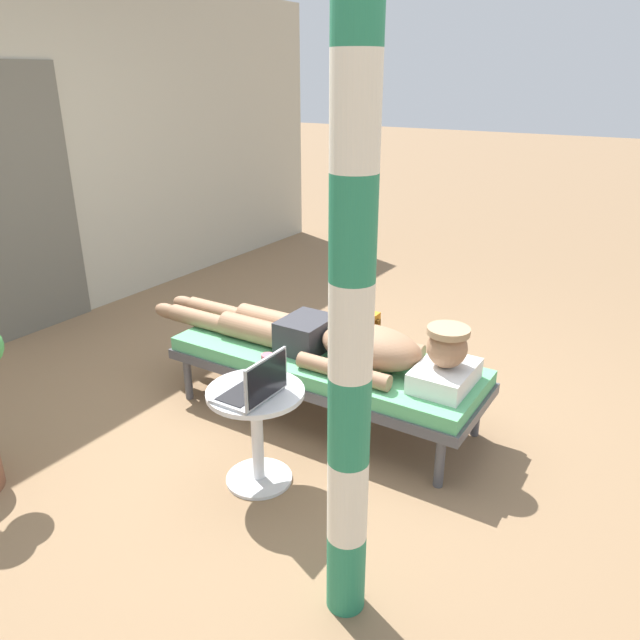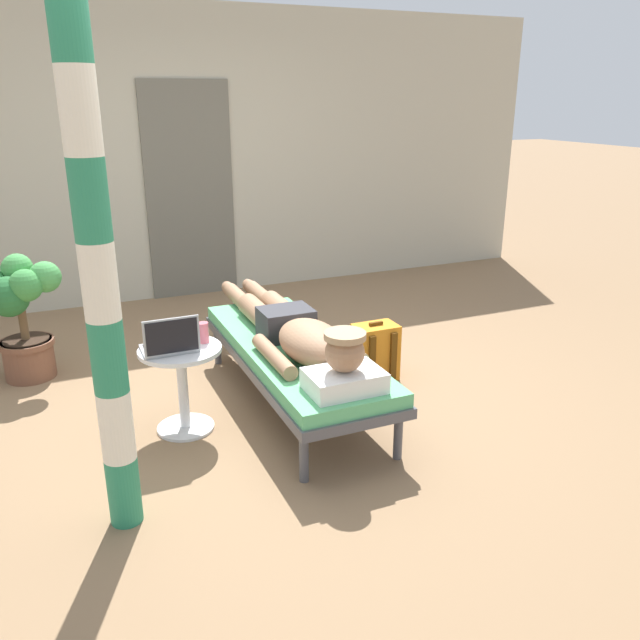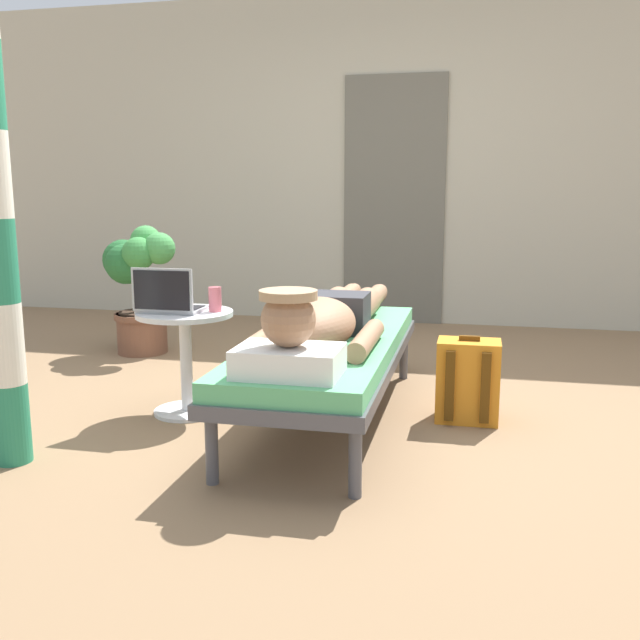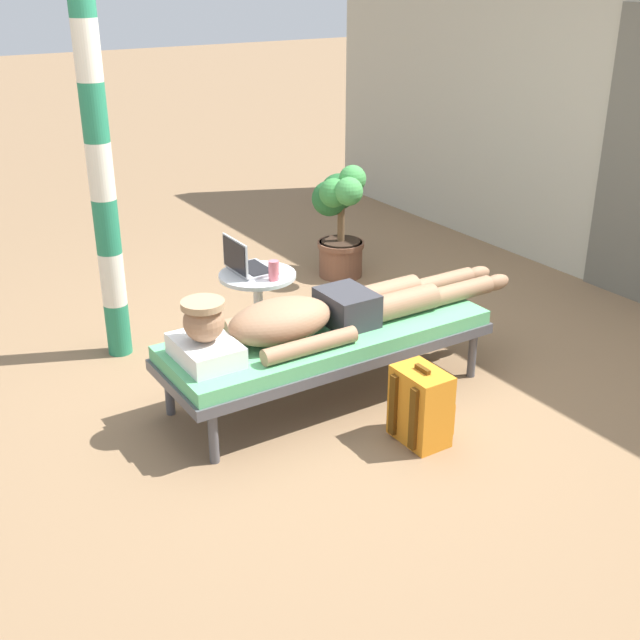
% 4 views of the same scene
% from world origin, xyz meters
% --- Properties ---
extents(ground_plane, '(40.00, 40.00, 0.00)m').
position_xyz_m(ground_plane, '(0.00, 0.00, 0.00)').
color(ground_plane, '#846647').
extents(house_wall_back, '(7.60, 0.20, 2.70)m').
position_xyz_m(house_wall_back, '(0.13, 2.64, 1.35)').
color(house_wall_back, '#B2AD99').
rests_on(house_wall_back, ground).
extents(house_door_panel, '(0.84, 0.03, 2.04)m').
position_xyz_m(house_door_panel, '(0.12, 2.53, 1.02)').
color(house_door_panel, '#625F54').
rests_on(house_door_panel, ground).
extents(lounge_chair, '(0.66, 1.90, 0.42)m').
position_xyz_m(lounge_chair, '(0.13, -0.15, 0.35)').
color(lounge_chair, '#4C4C51').
rests_on(lounge_chair, ground).
extents(person_reclining, '(0.53, 2.17, 0.33)m').
position_xyz_m(person_reclining, '(0.13, -0.22, 0.52)').
color(person_reclining, white).
rests_on(person_reclining, lounge_chair).
extents(side_table, '(0.48, 0.48, 0.52)m').
position_xyz_m(side_table, '(-0.59, -0.20, 0.36)').
color(side_table, silver).
rests_on(side_table, ground).
extents(laptop, '(0.31, 0.24, 0.23)m').
position_xyz_m(laptop, '(-0.65, -0.25, 0.58)').
color(laptop, '#A5A8AD').
rests_on(laptop, side_table).
extents(drink_glass, '(0.06, 0.06, 0.12)m').
position_xyz_m(drink_glass, '(-0.44, -0.17, 0.58)').
color(drink_glass, '#D86672').
rests_on(drink_glass, side_table).
extents(backpack, '(0.30, 0.26, 0.42)m').
position_xyz_m(backpack, '(0.79, -0.01, 0.20)').
color(backpack, orange).
rests_on(backpack, ground).
extents(potted_plant, '(0.58, 0.44, 0.88)m').
position_xyz_m(potted_plant, '(-1.46, 0.98, 0.50)').
color(potted_plant, brown).
rests_on(potted_plant, ground).
extents(porch_post, '(0.15, 0.15, 2.35)m').
position_xyz_m(porch_post, '(-1.04, -0.97, 1.17)').
color(porch_post, '#267F59').
rests_on(porch_post, ground).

